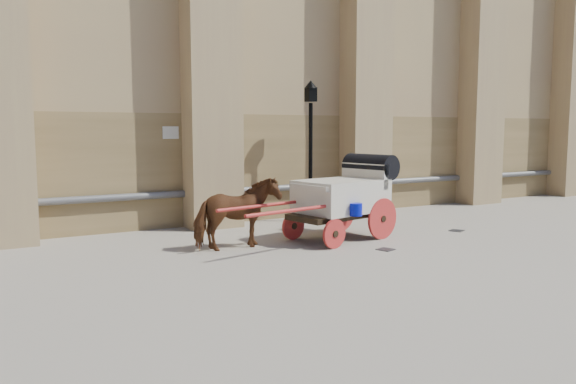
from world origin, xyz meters
TOP-DOWN VIEW (x-y plane):
  - ground at (0.00, 0.00)m, footprint 90.00×90.00m
  - horse at (-1.62, 0.72)m, footprint 1.86×0.88m
  - carriage at (1.17, 0.60)m, footprint 4.67×2.09m
  - street_lamp at (1.71, 3.08)m, footprint 0.37×0.37m
  - drain_grate_near at (1.14, -0.92)m, footprint 0.40×0.40m
  - drain_grate_far at (4.19, -0.04)m, footprint 0.42×0.42m

SIDE VIEW (x-z plane):
  - ground at x=0.00m, z-range 0.00..0.00m
  - drain_grate_near at x=1.14m, z-range 0.00..0.01m
  - drain_grate_far at x=4.19m, z-range 0.00..0.01m
  - horse at x=-1.62m, z-range 0.00..1.55m
  - carriage at x=1.17m, z-range 0.08..2.06m
  - street_lamp at x=1.71m, z-range 0.14..4.06m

